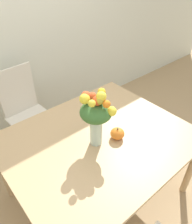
{
  "coord_description": "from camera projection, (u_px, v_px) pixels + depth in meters",
  "views": [
    {
      "loc": [
        -0.84,
        -0.96,
        1.94
      ],
      "look_at": [
        -0.05,
        -0.03,
        1.03
      ],
      "focal_mm": 35.0,
      "sensor_mm": 36.0,
      "label": 1
    }
  ],
  "objects": [
    {
      "name": "ground_plane",
      "position": [
        98.0,
        192.0,
        2.18
      ],
      "size": [
        12.0,
        12.0,
        0.0
      ],
      "primitive_type": "plane",
      "color": "tan"
    },
    {
      "name": "flower_vase",
      "position": [
        96.0,
        114.0,
        1.54
      ],
      "size": [
        0.25,
        0.28,
        0.46
      ],
      "color": "#B2CCBC",
      "rests_on": "dining_table"
    },
    {
      "name": "dining_table",
      "position": [
        98.0,
        145.0,
        1.78
      ],
      "size": [
        1.44,
        1.2,
        0.73
      ],
      "color": "tan",
      "rests_on": "ground_plane"
    },
    {
      "name": "wall_back",
      "position": [
        11.0,
        22.0,
        2.2
      ],
      "size": [
        8.0,
        0.06,
        2.7
      ],
      "color": "silver",
      "rests_on": "ground_plane"
    },
    {
      "name": "pumpkin",
      "position": [
        117.0,
        134.0,
        1.71
      ],
      "size": [
        0.11,
        0.11,
        0.1
      ],
      "color": "orange",
      "rests_on": "dining_table"
    },
    {
      "name": "dining_chair_near_window",
      "position": [
        27.0,
        113.0,
        2.38
      ],
      "size": [
        0.45,
        0.45,
        1.01
      ],
      "rotation": [
        0.0,
        0.0,
        0.08
      ],
      "color": "silver",
      "rests_on": "ground_plane"
    }
  ]
}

